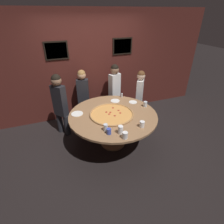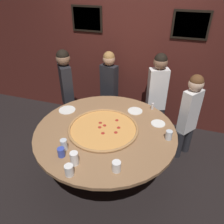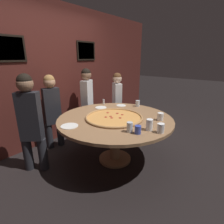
{
  "view_description": "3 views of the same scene",
  "coord_description": "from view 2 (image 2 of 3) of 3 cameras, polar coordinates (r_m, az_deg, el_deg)",
  "views": [
    {
      "loc": [
        -1.07,
        -2.77,
        2.51
      ],
      "look_at": [
        -0.04,
        -0.06,
        0.83
      ],
      "focal_mm": 28.0,
      "sensor_mm": 36.0,
      "label": 1
    },
    {
      "loc": [
        0.74,
        -2.02,
        2.39
      ],
      "look_at": [
        0.06,
        0.07,
        0.97
      ],
      "focal_mm": 35.0,
      "sensor_mm": 36.0,
      "label": 2
    },
    {
      "loc": [
        -2.0,
        -1.55,
        1.64
      ],
      "look_at": [
        -0.12,
        -0.04,
        0.87
      ],
      "focal_mm": 28.0,
      "sensor_mm": 36.0,
      "label": 3
    }
  ],
  "objects": [
    {
      "name": "condiment_shaker",
      "position": [
        3.13,
        10.53,
        1.5
      ],
      "size": [
        0.04,
        0.04,
        0.1
      ],
      "color": "silver",
      "rests_on": "dining_table"
    },
    {
      "name": "white_plate_right_side",
      "position": [
        2.87,
        11.94,
        -2.96
      ],
      "size": [
        0.18,
        0.18,
        0.01
      ],
      "primitive_type": "cylinder",
      "color": "white",
      "rests_on": "dining_table"
    },
    {
      "name": "drink_cup_near_right",
      "position": [
        2.46,
        -12.44,
        -8.32
      ],
      "size": [
        0.07,
        0.07,
        0.13
      ],
      "primitive_type": "cylinder",
      "color": "silver",
      "rests_on": "dining_table"
    },
    {
      "name": "dining_table",
      "position": [
        2.78,
        -1.68,
        -6.49
      ],
      "size": [
        1.75,
        1.75,
        0.74
      ],
      "color": "#936B47",
      "rests_on": "ground_plane"
    },
    {
      "name": "white_plate_near_front",
      "position": [
        3.14,
        -11.64,
        0.54
      ],
      "size": [
        0.23,
        0.23,
        0.01
      ],
      "primitive_type": "cylinder",
      "color": "white",
      "rests_on": "dining_table"
    },
    {
      "name": "diner_side_left",
      "position": [
        3.53,
        11.67,
        5.35
      ],
      "size": [
        0.37,
        0.26,
        1.41
      ],
      "rotation": [
        0.0,
        0.0,
        -2.74
      ],
      "color": "#232328",
      "rests_on": "ground_plane"
    },
    {
      "name": "giant_pizza",
      "position": [
        2.71,
        -2.28,
        -4.25
      ],
      "size": [
        0.87,
        0.87,
        0.03
      ],
      "color": "#E0994C",
      "rests_on": "dining_table"
    },
    {
      "name": "drink_cup_near_left",
      "position": [
        2.18,
        -11.13,
        -14.71
      ],
      "size": [
        0.09,
        0.09,
        0.12
      ],
      "primitive_type": "cylinder",
      "color": "white",
      "rests_on": "dining_table"
    },
    {
      "name": "ground_plane",
      "position": [
        3.22,
        -1.5,
        -15.15
      ],
      "size": [
        24.0,
        24.0,
        0.0
      ],
      "primitive_type": "plane",
      "color": "black"
    },
    {
      "name": "back_wall",
      "position": [
        3.74,
        5.92,
        15.79
      ],
      "size": [
        6.4,
        0.08,
        2.6
      ],
      "color": "#4C1E19",
      "rests_on": "ground_plane"
    },
    {
      "name": "drink_cup_by_shaker",
      "position": [
        2.27,
        -9.81,
        -11.86
      ],
      "size": [
        0.08,
        0.08,
        0.15
      ],
      "primitive_type": "cylinder",
      "color": "white",
      "rests_on": "dining_table"
    },
    {
      "name": "white_plate_beside_cup",
      "position": [
        3.08,
        6.05,
        0.28
      ],
      "size": [
        0.21,
        0.21,
        0.01
      ],
      "primitive_type": "cylinder",
      "color": "white",
      "rests_on": "dining_table"
    },
    {
      "name": "drink_cup_front_edge",
      "position": [
        2.62,
        14.63,
        -5.86
      ],
      "size": [
        0.08,
        0.08,
        0.11
      ],
      "primitive_type": "cylinder",
      "color": "silver",
      "rests_on": "dining_table"
    },
    {
      "name": "diner_side_right",
      "position": [
        3.62,
        -11.77,
        6.27
      ],
      "size": [
        0.33,
        0.36,
        1.43
      ],
      "rotation": [
        0.0,
        0.0,
        2.26
      ],
      "color": "#232328",
      "rests_on": "ground_plane"
    },
    {
      "name": "diner_far_right",
      "position": [
        3.74,
        -0.75,
        7.03
      ],
      "size": [
        0.35,
        0.22,
        1.34
      ],
      "rotation": [
        0.0,
        0.0,
        2.86
      ],
      "color": "#232328",
      "rests_on": "ground_plane"
    },
    {
      "name": "diner_centre_back",
      "position": [
        3.2,
        19.57,
        -0.22
      ],
      "size": [
        0.29,
        0.33,
        1.31
      ],
      "rotation": [
        0.0,
        0.0,
        -2.2
      ],
      "color": "#232328",
      "rests_on": "ground_plane"
    },
    {
      "name": "drink_cup_far_left",
      "position": [
        2.18,
        1.17,
        -14.0
      ],
      "size": [
        0.09,
        0.09,
        0.11
      ],
      "primitive_type": "cylinder",
      "color": "white",
      "rests_on": "dining_table"
    },
    {
      "name": "drink_cup_centre_back",
      "position": [
        2.39,
        -13.13,
        -10.2
      ],
      "size": [
        0.08,
        0.08,
        0.1
      ],
      "primitive_type": "cylinder",
      "color": "#384CB7",
      "rests_on": "dining_table"
    }
  ]
}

